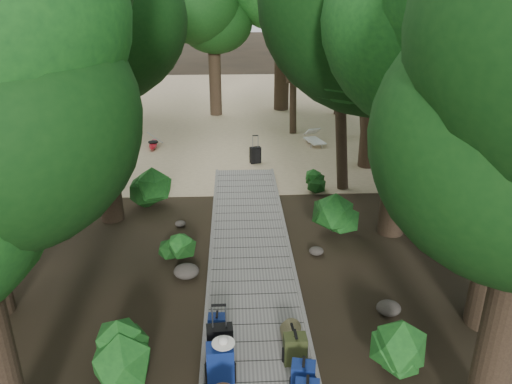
{
  "coord_description": "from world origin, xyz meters",
  "views": [
    {
      "loc": [
        -0.36,
        -9.3,
        6.16
      ],
      "look_at": [
        0.21,
        2.92,
        1.0
      ],
      "focal_mm": 35.0,
      "sensor_mm": 36.0,
      "label": 1
    }
  ],
  "objects_px": {
    "backpack_left_d": "(217,325)",
    "suitcase_on_boardwalk": "(220,344)",
    "backpack_right_c": "(303,377)",
    "backpack_right_d": "(295,348)",
    "backpack_left_c": "(220,363)",
    "sun_lounger": "(315,138)",
    "lone_suitcase_on_sand": "(255,155)",
    "duffel_right_khaki": "(292,338)",
    "kayak": "(153,143)"
  },
  "relations": [
    {
      "from": "backpack_left_c",
      "to": "backpack_left_d",
      "type": "xyz_separation_m",
      "value": [
        -0.08,
        1.16,
        -0.15
      ]
    },
    {
      "from": "backpack_left_c",
      "to": "suitcase_on_boardwalk",
      "type": "height_order",
      "value": "backpack_left_c"
    },
    {
      "from": "duffel_right_khaki",
      "to": "suitcase_on_boardwalk",
      "type": "xyz_separation_m",
      "value": [
        -1.28,
        -0.29,
        0.16
      ]
    },
    {
      "from": "lone_suitcase_on_sand",
      "to": "kayak",
      "type": "relative_size",
      "value": 0.21
    },
    {
      "from": "backpack_left_d",
      "to": "duffel_right_khaki",
      "type": "relative_size",
      "value": 0.91
    },
    {
      "from": "backpack_left_d",
      "to": "kayak",
      "type": "distance_m",
      "value": 12.31
    },
    {
      "from": "backpack_left_c",
      "to": "backpack_right_c",
      "type": "bearing_deg",
      "value": -15.88
    },
    {
      "from": "backpack_left_d",
      "to": "sun_lounger",
      "type": "relative_size",
      "value": 0.3
    },
    {
      "from": "backpack_right_c",
      "to": "backpack_right_d",
      "type": "distance_m",
      "value": 0.72
    },
    {
      "from": "lone_suitcase_on_sand",
      "to": "duffel_right_khaki",
      "type": "bearing_deg",
      "value": -106.9
    },
    {
      "from": "backpack_right_d",
      "to": "duffel_right_khaki",
      "type": "relative_size",
      "value": 1.06
    },
    {
      "from": "backpack_left_d",
      "to": "suitcase_on_boardwalk",
      "type": "xyz_separation_m",
      "value": [
        0.06,
        -0.62,
        0.09
      ]
    },
    {
      "from": "duffel_right_khaki",
      "to": "sun_lounger",
      "type": "distance_m",
      "value": 12.49
    },
    {
      "from": "backpack_left_d",
      "to": "suitcase_on_boardwalk",
      "type": "height_order",
      "value": "suitcase_on_boardwalk"
    },
    {
      "from": "backpack_left_d",
      "to": "sun_lounger",
      "type": "bearing_deg",
      "value": 74.93
    },
    {
      "from": "duffel_right_khaki",
      "to": "kayak",
      "type": "height_order",
      "value": "duffel_right_khaki"
    },
    {
      "from": "duffel_right_khaki",
      "to": "backpack_left_c",
      "type": "bearing_deg",
      "value": -150.32
    },
    {
      "from": "backpack_left_d",
      "to": "duffel_right_khaki",
      "type": "xyz_separation_m",
      "value": [
        1.34,
        -0.32,
        -0.07
      ]
    },
    {
      "from": "kayak",
      "to": "lone_suitcase_on_sand",
      "type": "bearing_deg",
      "value": -31.87
    },
    {
      "from": "backpack_left_d",
      "to": "backpack_right_c",
      "type": "relative_size",
      "value": 0.8
    },
    {
      "from": "backpack_left_c",
      "to": "duffel_right_khaki",
      "type": "xyz_separation_m",
      "value": [
        1.27,
        0.83,
        -0.22
      ]
    },
    {
      "from": "backpack_right_d",
      "to": "duffel_right_khaki",
      "type": "height_order",
      "value": "backpack_right_d"
    },
    {
      "from": "backpack_left_d",
      "to": "kayak",
      "type": "relative_size",
      "value": 0.18
    },
    {
      "from": "suitcase_on_boardwalk",
      "to": "sun_lounger",
      "type": "xyz_separation_m",
      "value": [
        3.6,
        12.56,
        -0.17
      ]
    },
    {
      "from": "backpack_left_c",
      "to": "backpack_right_c",
      "type": "distance_m",
      "value": 1.34
    },
    {
      "from": "suitcase_on_boardwalk",
      "to": "kayak",
      "type": "relative_size",
      "value": 0.24
    },
    {
      "from": "sun_lounger",
      "to": "kayak",
      "type": "bearing_deg",
      "value": 164.24
    },
    {
      "from": "backpack_right_d",
      "to": "lone_suitcase_on_sand",
      "type": "height_order",
      "value": "backpack_right_d"
    },
    {
      "from": "duffel_right_khaki",
      "to": "lone_suitcase_on_sand",
      "type": "relative_size",
      "value": 0.93
    },
    {
      "from": "duffel_right_khaki",
      "to": "suitcase_on_boardwalk",
      "type": "height_order",
      "value": "suitcase_on_boardwalk"
    },
    {
      "from": "backpack_left_d",
      "to": "lone_suitcase_on_sand",
      "type": "distance_m",
      "value": 9.89
    },
    {
      "from": "sun_lounger",
      "to": "duffel_right_khaki",
      "type": "bearing_deg",
      "value": -116.3
    },
    {
      "from": "backpack_right_c",
      "to": "suitcase_on_boardwalk",
      "type": "xyz_separation_m",
      "value": [
        -1.32,
        0.82,
        0.03
      ]
    },
    {
      "from": "backpack_right_c",
      "to": "sun_lounger",
      "type": "relative_size",
      "value": 0.37
    },
    {
      "from": "backpack_right_d",
      "to": "lone_suitcase_on_sand",
      "type": "xyz_separation_m",
      "value": [
        -0.2,
        10.54,
        -0.09
      ]
    },
    {
      "from": "duffel_right_khaki",
      "to": "suitcase_on_boardwalk",
      "type": "relative_size",
      "value": 0.81
    },
    {
      "from": "kayak",
      "to": "sun_lounger",
      "type": "relative_size",
      "value": 1.67
    },
    {
      "from": "backpack_left_c",
      "to": "sun_lounger",
      "type": "xyz_separation_m",
      "value": [
        3.59,
        13.1,
        -0.23
      ]
    },
    {
      "from": "backpack_left_d",
      "to": "suitcase_on_boardwalk",
      "type": "bearing_deg",
      "value": -82.11
    },
    {
      "from": "backpack_left_c",
      "to": "backpack_right_d",
      "type": "distance_m",
      "value": 1.34
    },
    {
      "from": "backpack_left_c",
      "to": "backpack_right_d",
      "type": "xyz_separation_m",
      "value": [
        1.26,
        0.44,
        -0.11
      ]
    },
    {
      "from": "backpack_right_d",
      "to": "suitcase_on_boardwalk",
      "type": "distance_m",
      "value": 1.28
    },
    {
      "from": "backpack_right_d",
      "to": "sun_lounger",
      "type": "distance_m",
      "value": 12.88
    },
    {
      "from": "backpack_left_d",
      "to": "backpack_right_c",
      "type": "distance_m",
      "value": 1.99
    },
    {
      "from": "backpack_left_c",
      "to": "kayak",
      "type": "distance_m",
      "value": 13.46
    },
    {
      "from": "backpack_left_c",
      "to": "kayak",
      "type": "height_order",
      "value": "backpack_left_c"
    },
    {
      "from": "duffel_right_khaki",
      "to": "sun_lounger",
      "type": "bearing_deg",
      "value": 75.65
    },
    {
      "from": "backpack_right_c",
      "to": "lone_suitcase_on_sand",
      "type": "distance_m",
      "value": 11.26
    },
    {
      "from": "duffel_right_khaki",
      "to": "kayak",
      "type": "xyz_separation_m",
      "value": [
        -4.23,
        12.29,
        -0.14
      ]
    },
    {
      "from": "duffel_right_khaki",
      "to": "sun_lounger",
      "type": "relative_size",
      "value": 0.33
    }
  ]
}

